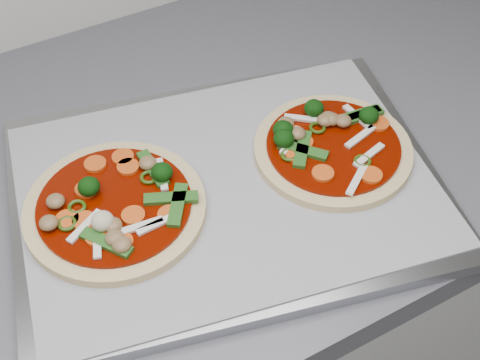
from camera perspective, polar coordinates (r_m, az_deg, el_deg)
baking_tray at (r=0.75m, az=-1.14°, el=-0.79°), size 0.54×0.45×0.02m
parchment at (r=0.75m, az=-1.15°, el=-0.35°), size 0.51×0.41×0.00m
pizza_left at (r=0.72m, az=-10.60°, el=-2.27°), size 0.27×0.27×0.03m
pizza_right at (r=0.78m, az=7.68°, el=3.03°), size 0.25×0.25×0.03m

